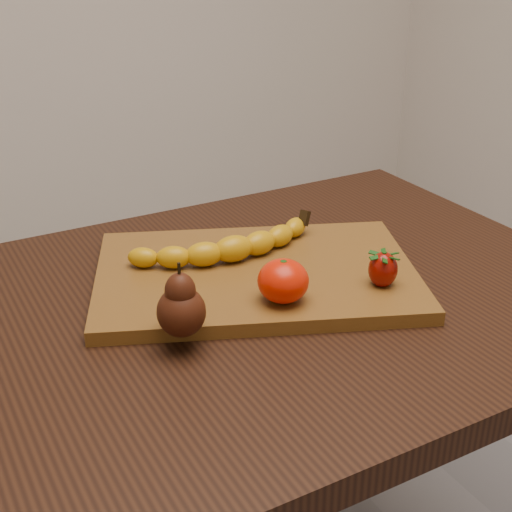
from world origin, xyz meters
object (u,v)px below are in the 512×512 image
pear (181,299)px  mandarin (283,281)px  cutting_board (256,275)px  table (248,357)px

pear → mandarin: pear is taller
mandarin → cutting_board: bearing=81.8°
table → mandarin: 0.16m
cutting_board → pear: (-0.16, -0.11, 0.06)m
cutting_board → pear: bearing=-123.5°
table → cutting_board: bearing=48.1°
cutting_board → mandarin: 0.11m
table → mandarin: bearing=-72.9°
table → pear: pear is taller
table → cutting_board: (0.03, 0.04, 0.11)m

